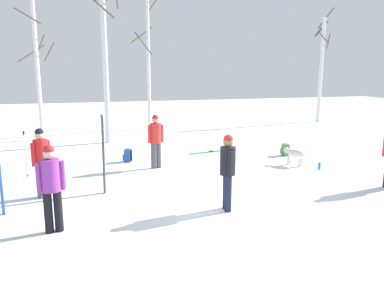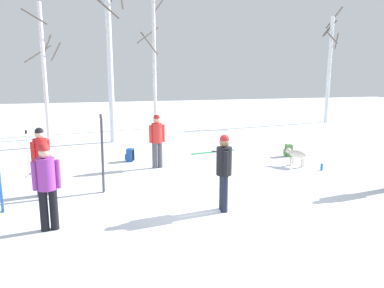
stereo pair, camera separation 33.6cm
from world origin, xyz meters
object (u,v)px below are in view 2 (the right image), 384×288
person_0 (47,182)px  person_3 (224,168)px  backpack_1 (288,150)px  water_bottle_0 (322,167)px  backpack_0 (130,155)px  dog (296,155)px  birch_tree_2 (110,44)px  ski_pair_planted_0 (102,154)px  ski_pair_lying_0 (213,152)px  person_1 (157,138)px  birch_tree_1 (44,70)px  birch_tree_4 (329,67)px  person_2 (41,157)px  birch_tree_3 (154,62)px  ski_poles_0 (28,152)px

person_0 → person_3: bearing=2.3°
backpack_1 → water_bottle_0: (0.04, -2.04, -0.11)m
water_bottle_0 → backpack_0: bearing=154.6°
dog → backpack_1: size_ratio=1.79×
backpack_1 → birch_tree_2: bearing=143.9°
backpack_0 → person_0: bearing=-110.8°
ski_pair_planted_0 → person_3: bearing=-37.8°
dog → ski_pair_lying_0: dog is taller
person_1 → water_bottle_0: bearing=-18.1°
water_bottle_0 → dog: bearing=126.5°
person_1 → water_bottle_0: person_1 is taller
backpack_0 → birch_tree_1: size_ratio=0.07×
person_1 → birch_tree_4: size_ratio=0.26×
ski_pair_planted_0 → water_bottle_0: (6.63, 0.47, -0.90)m
water_bottle_0 → person_2: bearing=-177.3°
person_3 → birch_tree_3: birch_tree_3 is taller
person_0 → birch_tree_2: 9.71m
ski_pair_planted_0 → ski_pair_lying_0: bearing=42.7°
ski_pair_lying_0 → backpack_1: backpack_1 is taller
ski_poles_0 → person_2: bearing=-71.6°
person_3 → birch_tree_2: size_ratio=0.21×
person_2 → water_bottle_0: person_2 is taller
person_0 → birch_tree_4: bearing=40.7°
person_3 → dog: (3.58, 3.13, -0.59)m
person_0 → birch_tree_4: 19.10m
ski_pair_planted_0 → water_bottle_0: 6.71m
birch_tree_4 → ski_poles_0: bearing=-151.8°
dog → birch_tree_2: birch_tree_2 is taller
person_1 → person_3: size_ratio=1.00×
ski_pair_lying_0 → ski_poles_0: 6.55m
ski_pair_lying_0 → birch_tree_2: size_ratio=0.23×
dog → person_2: bearing=-172.0°
person_2 → ski_pair_planted_0: ski_pair_planted_0 is taller
person_1 → ski_pair_lying_0: person_1 is taller
person_3 → birch_tree_4: size_ratio=0.26×
birch_tree_3 → ski_poles_0: bearing=-121.0°
ski_pair_planted_0 → ski_pair_lying_0: (4.15, 3.83, -0.99)m
person_0 → backpack_0: 5.71m
ski_pair_planted_0 → birch_tree_3: bearing=74.2°
backpack_0 → birch_tree_2: bearing=95.9°
ski_pair_planted_0 → birch_tree_1: 9.03m
birch_tree_1 → person_1: bearing=-58.0°
birch_tree_1 → birch_tree_2: bearing=-29.0°
person_3 → water_bottle_0: size_ratio=8.06×
person_1 → backpack_1: bearing=5.1°
ski_pair_planted_0 → ski_poles_0: bearing=136.5°
backpack_0 → backpack_1: 5.69m
birch_tree_1 → person_3: bearing=-65.2°
ski_poles_0 → birch_tree_3: 10.16m
backpack_0 → birch_tree_2: 5.45m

